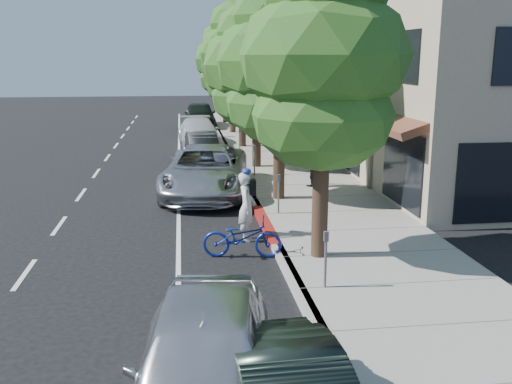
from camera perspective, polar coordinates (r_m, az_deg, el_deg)
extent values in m
plane|color=black|center=(16.20, 1.51, -4.60)|extent=(120.00, 120.00, 0.00)
cube|color=gray|center=(24.20, 3.96, 1.63)|extent=(4.60, 56.00, 0.15)
cube|color=#9E998E|center=(23.86, -1.47, 1.49)|extent=(0.30, 56.00, 0.15)
cube|color=maroon|center=(17.12, 0.99, -3.33)|extent=(0.32, 4.00, 0.15)
cube|color=tan|center=(35.35, 12.66, 10.67)|extent=(10.00, 36.00, 7.00)
cylinder|color=black|center=(14.09, 6.42, -1.42)|extent=(0.40, 0.40, 2.85)
ellipsoid|color=#1E5118|center=(13.69, 6.67, 7.67)|extent=(3.43, 3.43, 2.74)
ellipsoid|color=#1E5118|center=(13.62, 6.83, 13.46)|extent=(4.03, 4.03, 3.22)
cylinder|color=black|center=(19.84, 2.31, 2.85)|extent=(0.40, 0.40, 2.75)
ellipsoid|color=#1E5118|center=(19.55, 2.37, 9.08)|extent=(3.72, 3.72, 2.98)
ellipsoid|color=#1E5118|center=(19.50, 2.41, 12.99)|extent=(4.38, 4.38, 3.50)
ellipsoid|color=#1E5118|center=(19.54, 2.45, 17.13)|extent=(3.29, 3.29, 2.63)
cylinder|color=black|center=(25.70, 0.05, 5.16)|extent=(0.40, 0.40, 2.62)
ellipsoid|color=#1E5118|center=(25.48, 0.05, 9.74)|extent=(4.10, 4.10, 3.28)
ellipsoid|color=#1E5118|center=(25.43, 0.05, 12.61)|extent=(4.82, 4.82, 3.86)
ellipsoid|color=#1E5118|center=(25.45, 0.05, 15.64)|extent=(3.61, 3.61, 2.89)
cylinder|color=black|center=(31.59, -1.38, 6.97)|extent=(0.40, 0.40, 2.91)
ellipsoid|color=#1E5118|center=(31.42, -1.40, 11.12)|extent=(3.97, 3.97, 3.18)
ellipsoid|color=#1E5118|center=(31.39, -1.42, 13.70)|extent=(4.67, 4.67, 3.74)
ellipsoid|color=#1E5118|center=(31.43, -1.44, 16.43)|extent=(3.51, 3.51, 2.80)
cylinder|color=black|center=(37.55, -2.36, 7.69)|extent=(0.40, 0.40, 2.51)
ellipsoid|color=#1E5118|center=(37.40, -2.39, 10.69)|extent=(3.46, 3.46, 2.77)
ellipsoid|color=#1E5118|center=(37.37, -2.41, 12.56)|extent=(4.07, 4.07, 3.26)
ellipsoid|color=#1E5118|center=(37.37, -2.43, 14.53)|extent=(3.05, 3.05, 2.44)
cylinder|color=black|center=(43.50, -3.08, 8.60)|extent=(0.40, 0.40, 2.70)
ellipsoid|color=#1E5118|center=(43.37, -3.11, 11.39)|extent=(3.88, 3.88, 3.11)
ellipsoid|color=#1E5118|center=(43.34, -3.14, 13.13)|extent=(4.57, 4.57, 3.65)
ellipsoid|color=#1E5118|center=(43.36, -3.16, 14.97)|extent=(3.43, 3.43, 2.74)
imported|color=silver|center=(15.74, -0.94, -1.46)|extent=(0.57, 0.77, 1.93)
imported|color=navy|center=(14.52, -1.39, -4.56)|extent=(2.10, 1.03, 1.06)
imported|color=silver|center=(21.14, -5.05, 2.12)|extent=(3.75, 6.69, 1.77)
imported|color=black|center=(28.23, -5.38, 4.54)|extent=(1.74, 4.19, 1.35)
imported|color=silver|center=(32.84, -5.74, 5.95)|extent=(2.49, 5.44, 1.54)
imported|color=black|center=(40.99, -5.65, 7.65)|extent=(2.25, 5.44, 1.84)
imported|color=silver|center=(8.34, -5.18, -16.64)|extent=(2.54, 5.16, 1.69)
imported|color=black|center=(21.86, 5.61, 2.61)|extent=(0.93, 0.83, 1.56)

